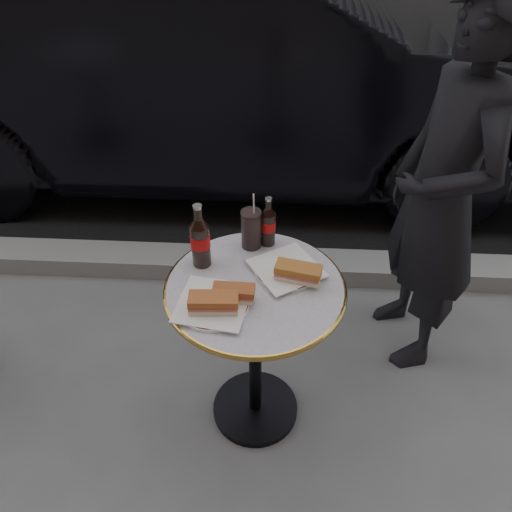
# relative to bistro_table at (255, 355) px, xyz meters

# --- Properties ---
(ground) EXTENTS (80.00, 80.00, 0.00)m
(ground) POSITION_rel_bistro_table_xyz_m (0.00, 0.00, -0.37)
(ground) COLOR slate
(ground) RESTS_ON ground
(asphalt_road) EXTENTS (40.00, 8.00, 0.00)m
(asphalt_road) POSITION_rel_bistro_table_xyz_m (0.00, 5.00, -0.36)
(asphalt_road) COLOR black
(asphalt_road) RESTS_ON ground
(curb) EXTENTS (40.00, 0.20, 0.12)m
(curb) POSITION_rel_bistro_table_xyz_m (0.00, 0.90, -0.32)
(curb) COLOR gray
(curb) RESTS_ON ground
(bistro_table) EXTENTS (0.62, 0.62, 0.73)m
(bistro_table) POSITION_rel_bistro_table_xyz_m (0.00, 0.00, 0.00)
(bistro_table) COLOR #BAB2C4
(bistro_table) RESTS_ON ground
(plate_left) EXTENTS (0.30, 0.30, 0.01)m
(plate_left) POSITION_rel_bistro_table_xyz_m (-0.13, -0.11, 0.37)
(plate_left) COLOR white
(plate_left) RESTS_ON bistro_table
(plate_right) EXTENTS (0.29, 0.29, 0.01)m
(plate_right) POSITION_rel_bistro_table_xyz_m (0.10, 0.08, 0.37)
(plate_right) COLOR silver
(plate_right) RESTS_ON bistro_table
(sandwich_left_a) EXTENTS (0.16, 0.08, 0.05)m
(sandwich_left_a) POSITION_rel_bistro_table_xyz_m (-0.12, -0.13, 0.41)
(sandwich_left_a) COLOR #AD592C
(sandwich_left_a) RESTS_ON plate_left
(sandwich_left_b) EXTENTS (0.14, 0.07, 0.05)m
(sandwich_left_b) POSITION_rel_bistro_table_xyz_m (-0.06, -0.08, 0.40)
(sandwich_left_b) COLOR #A04F28
(sandwich_left_b) RESTS_ON plate_left
(sandwich_right) EXTENTS (0.17, 0.10, 0.05)m
(sandwich_right) POSITION_rel_bistro_table_xyz_m (0.14, 0.03, 0.41)
(sandwich_right) COLOR #AE672C
(sandwich_right) RESTS_ON plate_right
(cola_bottle_left) EXTENTS (0.09, 0.09, 0.25)m
(cola_bottle_left) POSITION_rel_bistro_table_xyz_m (-0.19, 0.10, 0.49)
(cola_bottle_left) COLOR black
(cola_bottle_left) RESTS_ON bistro_table
(cola_bottle_right) EXTENTS (0.06, 0.06, 0.20)m
(cola_bottle_right) POSITION_rel_bistro_table_xyz_m (0.03, 0.23, 0.47)
(cola_bottle_right) COLOR black
(cola_bottle_right) RESTS_ON bistro_table
(cola_glass) EXTENTS (0.09, 0.09, 0.15)m
(cola_glass) POSITION_rel_bistro_table_xyz_m (-0.03, 0.21, 0.44)
(cola_glass) COLOR black
(cola_glass) RESTS_ON bistro_table
(parked_car) EXTENTS (1.66, 4.76, 1.56)m
(parked_car) POSITION_rel_bistro_table_xyz_m (-0.32, 2.09, 0.42)
(parked_car) COLOR black
(parked_car) RESTS_ON ground
(pedestrian) EXTENTS (0.51, 0.66, 1.62)m
(pedestrian) POSITION_rel_bistro_table_xyz_m (0.70, 0.45, 0.44)
(pedestrian) COLOR black
(pedestrian) RESTS_ON ground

